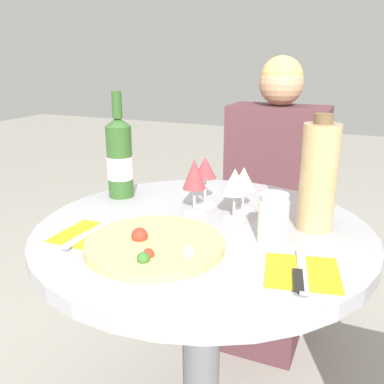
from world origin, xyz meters
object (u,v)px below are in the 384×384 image
(wine_bottle, at_px, (120,158))
(tall_carafe, at_px, (318,177))
(dining_table, at_px, (202,282))
(seated_diner, at_px, (269,220))
(pizza_large, at_px, (155,245))
(chair_behind_diner, at_px, (275,229))

(wine_bottle, height_order, tall_carafe, wine_bottle)
(dining_table, relative_size, wine_bottle, 2.69)
(wine_bottle, distance_m, tall_carafe, 0.60)
(dining_table, bearing_deg, seated_diner, 88.15)
(dining_table, xyz_separation_m, tall_carafe, (0.27, 0.10, 0.30))
(dining_table, distance_m, pizza_large, 0.25)
(seated_diner, height_order, tall_carafe, seated_diner)
(tall_carafe, bearing_deg, seated_diner, 112.82)
(chair_behind_diner, xyz_separation_m, pizza_large, (-0.07, -1.00, 0.34))
(seated_diner, relative_size, tall_carafe, 3.98)
(pizza_large, relative_size, wine_bottle, 0.99)
(chair_behind_diner, bearing_deg, tall_carafe, 108.69)
(chair_behind_diner, xyz_separation_m, seated_diner, (-0.00, -0.14, 0.09))
(pizza_large, distance_m, wine_bottle, 0.43)
(chair_behind_diner, bearing_deg, dining_table, 88.47)
(chair_behind_diner, distance_m, pizza_large, 1.06)
(dining_table, height_order, wine_bottle, wine_bottle)
(pizza_large, relative_size, tall_carafe, 1.10)
(pizza_large, distance_m, tall_carafe, 0.44)
(dining_table, relative_size, chair_behind_diner, 1.03)
(seated_diner, bearing_deg, chair_behind_diner, -90.00)
(chair_behind_diner, relative_size, tall_carafe, 2.88)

